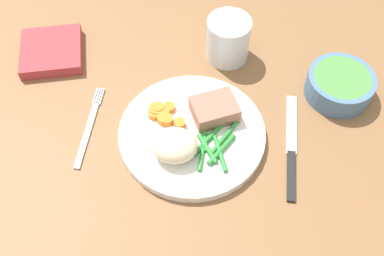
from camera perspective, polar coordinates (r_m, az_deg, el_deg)
dining_table at (r=77.04cm, az=1.52°, el=-2.25°), size 120.00×90.00×2.00cm
dinner_plate at (r=76.15cm, az=0.00°, el=-0.77°), size 24.23×24.23×1.60cm
meat_portion at (r=76.31cm, az=2.80°, el=2.31°), size 9.03×8.33×3.02cm
mashed_potatoes at (r=71.54cm, az=-2.17°, el=-2.17°), size 7.27×6.38×4.25cm
carrot_slices at (r=76.98cm, az=-3.60°, el=1.75°), size 6.60×5.22×1.30cm
green_beans at (r=73.59cm, az=2.73°, el=-2.21°), size 7.05×9.74×0.86cm
fork at (r=79.65cm, az=-12.60°, el=0.17°), size 1.44×16.60×0.40cm
knife at (r=77.12cm, az=12.19°, el=-2.45°), size 1.70×20.50×0.64cm
water_glass at (r=86.15cm, az=4.47°, el=10.61°), size 7.99×7.99×8.35cm
salad_bowl at (r=84.48cm, az=17.85°, el=5.18°), size 11.63×11.63×4.35cm
napkin at (r=91.49cm, az=-16.99°, el=9.06°), size 13.74×13.93×2.17cm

